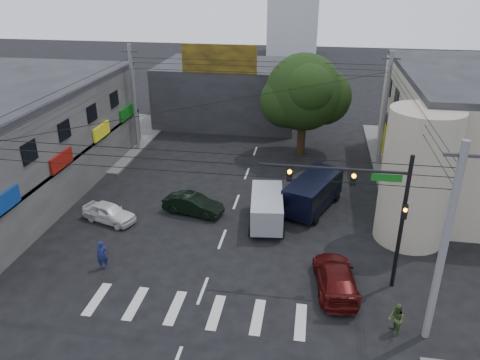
% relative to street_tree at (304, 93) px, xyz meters
% --- Properties ---
extents(ground, '(160.00, 160.00, 0.00)m').
position_rel_street_tree_xyz_m(ground, '(-4.00, -17.00, -5.47)').
color(ground, black).
rests_on(ground, ground).
extents(sidewalk_far_left, '(16.00, 16.00, 0.15)m').
position_rel_street_tree_xyz_m(sidewalk_far_left, '(-22.00, 1.00, -5.40)').
color(sidewalk_far_left, '#514F4C').
rests_on(sidewalk_far_left, ground).
extents(sidewalk_far_right, '(16.00, 16.00, 0.15)m').
position_rel_street_tree_xyz_m(sidewalk_far_right, '(14.00, 1.00, -5.40)').
color(sidewalk_far_right, '#514F4C').
rests_on(sidewalk_far_right, ground).
extents(corner_column, '(4.00, 4.00, 8.00)m').
position_rel_street_tree_xyz_m(corner_column, '(7.00, -13.00, -1.47)').
color(corner_column, '#A1987F').
rests_on(corner_column, ground).
extents(building_far, '(14.00, 10.00, 6.00)m').
position_rel_street_tree_xyz_m(building_far, '(-8.00, 9.00, -2.47)').
color(building_far, '#232326').
rests_on(building_far, ground).
extents(billboard, '(7.00, 0.30, 2.60)m').
position_rel_street_tree_xyz_m(billboard, '(-8.00, 4.10, 1.83)').
color(billboard, olive).
rests_on(billboard, building_far).
extents(street_tree, '(6.40, 6.40, 8.70)m').
position_rel_street_tree_xyz_m(street_tree, '(0.00, 0.00, 0.00)').
color(street_tree, black).
rests_on(street_tree, ground).
extents(traffic_gantry, '(7.10, 0.35, 7.20)m').
position_rel_street_tree_xyz_m(traffic_gantry, '(3.82, -18.00, -0.64)').
color(traffic_gantry, black).
rests_on(traffic_gantry, ground).
extents(utility_pole_near_right, '(0.32, 0.32, 9.20)m').
position_rel_street_tree_xyz_m(utility_pole_near_right, '(6.50, -21.50, -0.87)').
color(utility_pole_near_right, '#59595B').
rests_on(utility_pole_near_right, ground).
extents(utility_pole_far_left, '(0.32, 0.32, 9.20)m').
position_rel_street_tree_xyz_m(utility_pole_far_left, '(-14.50, -1.00, -0.87)').
color(utility_pole_far_left, '#59595B').
rests_on(utility_pole_far_left, ground).
extents(utility_pole_far_right, '(0.32, 0.32, 9.20)m').
position_rel_street_tree_xyz_m(utility_pole_far_right, '(6.50, -1.00, -0.87)').
color(utility_pole_far_right, '#59595B').
rests_on(utility_pole_far_right, ground).
extents(dark_sedan, '(3.01, 4.56, 1.31)m').
position_rel_street_tree_xyz_m(dark_sedan, '(-6.54, -12.09, -4.82)').
color(dark_sedan, black).
rests_on(dark_sedan, ground).
extents(white_compact, '(3.62, 4.51, 1.24)m').
position_rel_street_tree_xyz_m(white_compact, '(-11.59, -14.00, -4.85)').
color(white_compact, silver).
rests_on(white_compact, ground).
extents(maroon_sedan, '(3.08, 5.23, 1.38)m').
position_rel_street_tree_xyz_m(maroon_sedan, '(2.59, -18.73, -4.78)').
color(maroon_sedan, '#420A09').
rests_on(maroon_sedan, ground).
extents(silver_minivan, '(5.05, 2.94, 1.99)m').
position_rel_street_tree_xyz_m(silver_minivan, '(-1.59, -12.67, -4.48)').
color(silver_minivan, '#A9AAB1').
rests_on(silver_minivan, ground).
extents(navy_van, '(7.00, 5.93, 2.22)m').
position_rel_street_tree_xyz_m(navy_van, '(1.25, -10.10, -4.36)').
color(navy_van, black).
rests_on(navy_van, ground).
extents(traffic_officer, '(0.87, 0.79, 1.68)m').
position_rel_street_tree_xyz_m(traffic_officer, '(-9.75, -19.00, -4.64)').
color(traffic_officer, '#161D50').
rests_on(traffic_officer, ground).
extents(pedestrian_olive, '(1.08, 1.00, 1.59)m').
position_rel_street_tree_xyz_m(pedestrian_olive, '(5.13, -21.59, -4.68)').
color(pedestrian_olive, '#384A22').
rests_on(pedestrian_olive, ground).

